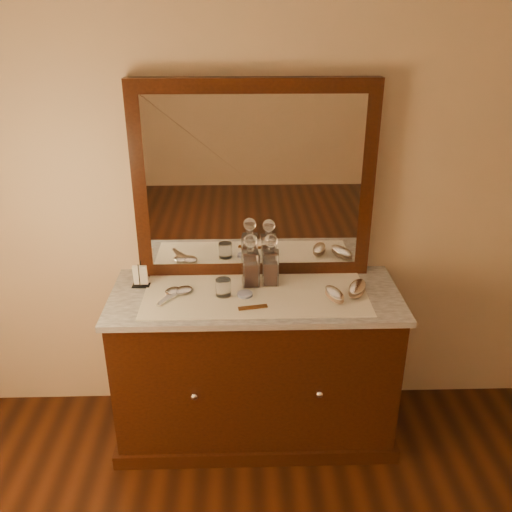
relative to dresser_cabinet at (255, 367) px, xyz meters
name	(u,v)px	position (x,y,z in m)	size (l,w,h in m)	color
dresser_cabinet	(255,367)	(0.00, 0.00, 0.00)	(1.40, 0.55, 0.82)	black
dresser_plinth	(255,421)	(0.00, 0.00, -0.37)	(1.46, 0.59, 0.08)	black
knob_left	(194,396)	(-0.30, -0.28, 0.04)	(0.04, 0.04, 0.04)	silver
knob_right	(319,394)	(0.30, -0.28, 0.04)	(0.04, 0.04, 0.04)	silver
marble_top	(255,296)	(0.00, 0.00, 0.42)	(1.44, 0.59, 0.03)	silver
mirror_frame	(254,182)	(0.00, 0.25, 0.94)	(1.20, 0.08, 1.00)	black
mirror_glass	(254,184)	(0.00, 0.21, 0.94)	(1.06, 0.01, 0.86)	white
lace_runner	(256,295)	(0.00, -0.02, 0.44)	(1.10, 0.45, 0.00)	white
pin_dish	(245,294)	(-0.05, -0.03, 0.45)	(0.08, 0.08, 0.01)	silver
comb	(253,307)	(-0.02, -0.15, 0.45)	(0.14, 0.03, 0.01)	brown
napkin_rack	(140,277)	(-0.58, 0.10, 0.49)	(0.09, 0.06, 0.13)	black
decanter_left	(251,266)	(-0.02, 0.09, 0.55)	(0.09, 0.09, 0.28)	maroon
decanter_right	(271,265)	(0.08, 0.10, 0.55)	(0.09, 0.09, 0.27)	maroon
brush_near	(334,294)	(0.38, -0.07, 0.47)	(0.11, 0.17, 0.04)	#917158
brush_far	(357,288)	(0.50, -0.01, 0.47)	(0.14, 0.19, 0.05)	#917158
hand_mirror_outer	(171,293)	(-0.41, 0.00, 0.45)	(0.12, 0.20, 0.02)	silver
hand_mirror_inner	(181,292)	(-0.37, 0.01, 0.45)	(0.17, 0.20, 0.02)	silver
tumblers	(223,287)	(-0.16, -0.02, 0.49)	(0.08, 0.08, 0.09)	white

